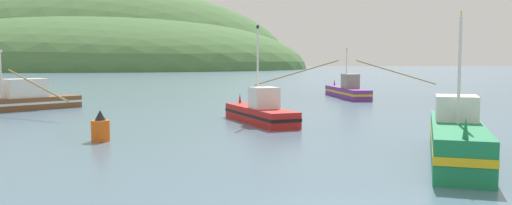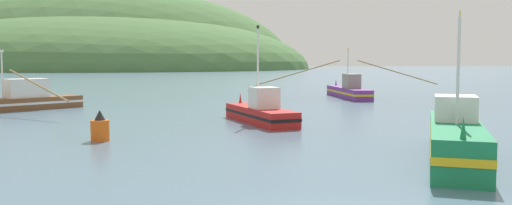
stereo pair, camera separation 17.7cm
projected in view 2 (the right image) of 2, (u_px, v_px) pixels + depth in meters
hill_far_left at (110, 68)px, 250.54m from camera, size 172.21×137.77×73.55m
hill_far_right at (104, 69)px, 231.29m from camera, size 178.10×142.48×46.60m
fishing_boat_red at (261, 112)px, 33.36m from camera, size 4.05×8.24×6.09m
fishing_boat_brown at (10, 101)px, 41.25m from camera, size 13.21×14.76×4.71m
fishing_boat_purple at (349, 91)px, 55.13m from camera, size 19.31×10.98×5.12m
fishing_boat_green at (456, 138)px, 21.00m from camera, size 5.73×10.04×5.78m
channel_buoy at (100, 128)px, 25.90m from camera, size 0.89×0.89×1.52m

